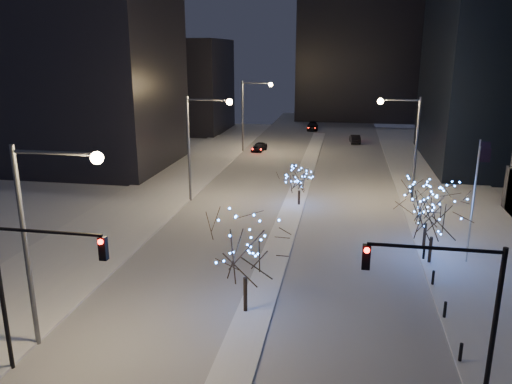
% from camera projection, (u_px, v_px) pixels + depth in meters
% --- Properties ---
extents(road, '(20.00, 130.00, 0.02)m').
position_uv_depth(road, '(301.00, 184.00, 54.24)').
color(road, '#A0A4AE').
rests_on(road, ground).
extents(median, '(2.00, 80.00, 0.15)m').
position_uv_depth(median, '(297.00, 196.00, 49.49)').
color(median, silver).
rests_on(median, ground).
extents(east_sidewalk, '(10.00, 90.00, 0.15)m').
position_uv_depth(east_sidewalk, '(482.00, 243.00, 37.46)').
color(east_sidewalk, silver).
rests_on(east_sidewalk, ground).
extents(west_sidewalk, '(8.00, 90.00, 0.15)m').
position_uv_depth(west_sidewalk, '(121.00, 221.00, 42.41)').
color(west_sidewalk, silver).
rests_on(west_sidewalk, ground).
extents(filler_west_near, '(22.00, 18.00, 24.00)m').
position_uv_depth(filler_west_near, '(77.00, 68.00, 60.50)').
color(filler_west_near, black).
rests_on(filler_west_near, ground).
extents(filler_west_far, '(18.00, 16.00, 16.00)m').
position_uv_depth(filler_west_far, '(176.00, 86.00, 89.65)').
color(filler_west_far, black).
rests_on(filler_west_far, ground).
extents(horizon_block, '(24.00, 14.00, 42.00)m').
position_uv_depth(horizon_block, '(359.00, 15.00, 101.48)').
color(horizon_block, black).
rests_on(horizon_block, ground).
extents(street_lamp_w_near, '(4.40, 0.56, 10.00)m').
position_uv_depth(street_lamp_w_near, '(43.00, 221.00, 22.75)').
color(street_lamp_w_near, '#595E66').
rests_on(street_lamp_w_near, ground).
extents(street_lamp_w_mid, '(4.40, 0.56, 10.00)m').
position_uv_depth(street_lamp_w_mid, '(199.00, 134.00, 46.43)').
color(street_lamp_w_mid, '#595E66').
rests_on(street_lamp_w_mid, ground).
extents(street_lamp_w_far, '(4.40, 0.56, 10.00)m').
position_uv_depth(street_lamp_w_far, '(250.00, 106.00, 70.10)').
color(street_lamp_w_far, '#595E66').
rests_on(street_lamp_w_far, ground).
extents(street_lamp_east, '(3.90, 0.56, 10.00)m').
position_uv_depth(street_lamp_east, '(407.00, 136.00, 46.03)').
color(street_lamp_east, '#595E66').
rests_on(street_lamp_east, ground).
extents(traffic_signal_west, '(5.26, 0.43, 7.00)m').
position_uv_depth(traffic_signal_west, '(31.00, 275.00, 21.24)').
color(traffic_signal_west, black).
rests_on(traffic_signal_west, ground).
extents(traffic_signal_east, '(5.26, 0.43, 7.00)m').
position_uv_depth(traffic_signal_east, '(455.00, 299.00, 19.22)').
color(traffic_signal_east, black).
rests_on(traffic_signal_east, ground).
extents(flagpoles, '(1.35, 2.60, 8.00)m').
position_uv_depth(flagpoles, '(475.00, 191.00, 33.85)').
color(flagpoles, silver).
rests_on(flagpoles, east_sidewalk).
extents(bollards, '(0.16, 12.16, 0.90)m').
position_uv_depth(bollards, '(439.00, 292.00, 28.67)').
color(bollards, black).
rests_on(bollards, east_sidewalk).
extents(car_near, '(2.10, 3.99, 1.29)m').
position_uv_depth(car_near, '(259.00, 147.00, 72.01)').
color(car_near, black).
rests_on(car_near, ground).
extents(car_mid, '(1.85, 4.21, 1.34)m').
position_uv_depth(car_mid, '(355.00, 139.00, 78.41)').
color(car_mid, black).
rests_on(car_mid, ground).
extents(car_far, '(2.17, 4.95, 1.41)m').
position_uv_depth(car_far, '(313.00, 126.00, 91.24)').
color(car_far, black).
rests_on(car_far, ground).
extents(holiday_tree_median_near, '(5.23, 5.23, 5.71)m').
position_uv_depth(holiday_tree_median_near, '(245.00, 249.00, 26.56)').
color(holiday_tree_median_near, black).
rests_on(holiday_tree_median_near, median).
extents(holiday_tree_median_far, '(2.93, 2.93, 3.69)m').
position_uv_depth(holiday_tree_median_far, '(299.00, 180.00, 46.03)').
color(holiday_tree_median_far, black).
rests_on(holiday_tree_median_far, median).
extents(holiday_tree_plaza_near, '(4.53, 4.53, 5.50)m').
position_uv_depth(holiday_tree_plaza_near, '(434.00, 213.00, 32.97)').
color(holiday_tree_plaza_near, black).
rests_on(holiday_tree_plaza_near, east_sidewalk).
extents(holiday_tree_plaza_far, '(4.81, 4.81, 5.07)m').
position_uv_depth(holiday_tree_plaza_far, '(428.00, 204.00, 35.56)').
color(holiday_tree_plaza_far, black).
rests_on(holiday_tree_plaza_far, east_sidewalk).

